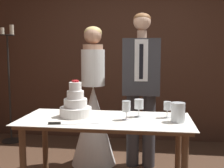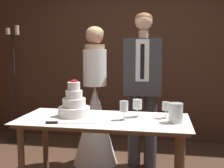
% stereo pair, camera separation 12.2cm
% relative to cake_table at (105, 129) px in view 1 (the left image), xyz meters
% --- Properties ---
extents(wall_back, '(5.34, 0.12, 2.86)m').
position_rel_cake_table_xyz_m(wall_back, '(0.18, 1.97, 0.74)').
color(wall_back, '#472B1E').
rests_on(wall_back, ground_plane).
extents(cake_table, '(1.51, 0.69, 0.78)m').
position_rel_cake_table_xyz_m(cake_table, '(0.00, 0.00, 0.00)').
color(cake_table, brown).
rests_on(cake_table, ground_plane).
extents(tiered_cake, '(0.29, 0.29, 0.34)m').
position_rel_cake_table_xyz_m(tiered_cake, '(-0.28, 0.05, 0.20)').
color(tiered_cake, white).
rests_on(tiered_cake, cake_table).
extents(cake_knife, '(0.41, 0.10, 0.02)m').
position_rel_cake_table_xyz_m(cake_knife, '(-0.31, -0.24, 0.10)').
color(cake_knife, silver).
rests_on(cake_knife, cake_table).
extents(wine_glass_near, '(0.07, 0.07, 0.17)m').
position_rel_cake_table_xyz_m(wine_glass_near, '(0.19, -0.02, 0.21)').
color(wine_glass_near, silver).
rests_on(wine_glass_near, cake_table).
extents(wine_glass_middle, '(0.08, 0.08, 0.16)m').
position_rel_cake_table_xyz_m(wine_glass_middle, '(0.29, 0.11, 0.21)').
color(wine_glass_middle, silver).
rests_on(wine_glass_middle, cake_table).
extents(wine_glass_far, '(0.07, 0.07, 0.15)m').
position_rel_cake_table_xyz_m(wine_glass_far, '(0.54, 0.10, 0.20)').
color(wine_glass_far, silver).
rests_on(wine_glass_far, cake_table).
extents(hurricane_candle, '(0.12, 0.12, 0.17)m').
position_rel_cake_table_xyz_m(hurricane_candle, '(0.62, -0.04, 0.18)').
color(hurricane_candle, silver).
rests_on(hurricane_candle, cake_table).
extents(bride, '(0.54, 0.54, 1.67)m').
position_rel_cake_table_xyz_m(bride, '(-0.29, 0.87, -0.07)').
color(bride, white).
rests_on(bride, ground_plane).
extents(groom, '(0.43, 0.25, 1.81)m').
position_rel_cake_table_xyz_m(groom, '(0.29, 0.87, 0.33)').
color(groom, '#38383D').
rests_on(groom, ground_plane).
extents(candle_stand, '(0.28, 0.28, 1.76)m').
position_rel_cake_table_xyz_m(candle_stand, '(-1.70, 1.53, 0.12)').
color(candle_stand, black).
rests_on(candle_stand, ground_plane).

